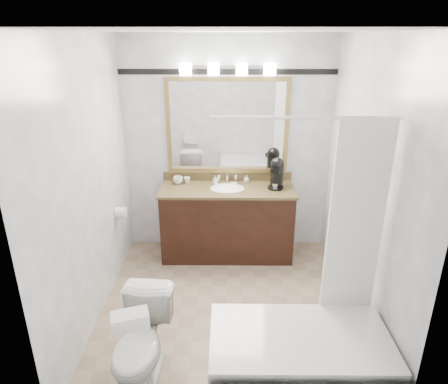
# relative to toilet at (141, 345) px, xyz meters

# --- Properties ---
(room) EXTENTS (2.42, 2.62, 2.52)m
(room) POSITION_rel_toilet_xyz_m (0.63, 0.91, 0.90)
(room) COLOR gray
(room) RESTS_ON ground
(vanity) EXTENTS (1.53, 0.58, 0.97)m
(vanity) POSITION_rel_toilet_xyz_m (0.63, 1.93, 0.10)
(vanity) COLOR black
(vanity) RESTS_ON ground
(mirror) EXTENTS (1.40, 0.04, 1.10)m
(mirror) POSITION_rel_toilet_xyz_m (0.63, 2.19, 1.15)
(mirror) COLOR #9B7E46
(mirror) RESTS_ON room
(vanity_light_bar) EXTENTS (1.02, 0.14, 0.12)m
(vanity_light_bar) POSITION_rel_toilet_xyz_m (0.63, 2.14, 1.79)
(vanity_light_bar) COLOR silver
(vanity_light_bar) RESTS_ON room
(accent_stripe) EXTENTS (2.40, 0.01, 0.06)m
(accent_stripe) POSITION_rel_toilet_xyz_m (0.63, 2.21, 1.75)
(accent_stripe) COLOR black
(accent_stripe) RESTS_ON room
(bathtub) EXTENTS (1.30, 0.75, 1.96)m
(bathtub) POSITION_rel_toilet_xyz_m (1.18, 0.01, -0.07)
(bathtub) COLOR white
(bathtub) RESTS_ON ground
(tp_roll) EXTENTS (0.11, 0.12, 0.12)m
(tp_roll) POSITION_rel_toilet_xyz_m (-0.51, 1.58, 0.35)
(tp_roll) COLOR white
(tp_roll) RESTS_ON room
(toilet) EXTENTS (0.44, 0.71, 0.69)m
(toilet) POSITION_rel_toilet_xyz_m (0.00, 0.00, 0.00)
(toilet) COLOR white
(toilet) RESTS_ON ground
(tissue_box) EXTENTS (0.27, 0.20, 0.10)m
(tissue_box) POSITION_rel_toilet_xyz_m (0.00, -0.21, 0.40)
(tissue_box) COLOR white
(tissue_box) RESTS_ON toilet
(coffee_maker) EXTENTS (0.19, 0.22, 0.35)m
(coffee_maker) POSITION_rel_toilet_xyz_m (1.19, 1.97, 0.68)
(coffee_maker) COLOR black
(coffee_maker) RESTS_ON vanity
(cup_left) EXTENTS (0.13, 0.13, 0.09)m
(cup_left) POSITION_rel_toilet_xyz_m (0.05, 2.07, 0.55)
(cup_left) COLOR white
(cup_left) RESTS_ON vanity
(cup_right) EXTENTS (0.09, 0.09, 0.07)m
(cup_right) POSITION_rel_toilet_xyz_m (0.16, 2.09, 0.54)
(cup_right) COLOR white
(cup_right) RESTS_ON vanity
(soap_bottle_a) EXTENTS (0.06, 0.06, 0.10)m
(soap_bottle_a) POSITION_rel_toilet_xyz_m (0.49, 2.06, 0.55)
(soap_bottle_a) COLOR white
(soap_bottle_a) RESTS_ON vanity
(soap_bottle_b) EXTENTS (0.07, 0.07, 0.08)m
(soap_bottle_b) POSITION_rel_toilet_xyz_m (0.86, 2.13, 0.54)
(soap_bottle_b) COLOR white
(soap_bottle_b) RESTS_ON vanity
(soap_bar) EXTENTS (0.07, 0.05, 0.02)m
(soap_bar) POSITION_rel_toilet_xyz_m (0.71, 2.05, 0.51)
(soap_bar) COLOR beige
(soap_bar) RESTS_ON vanity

